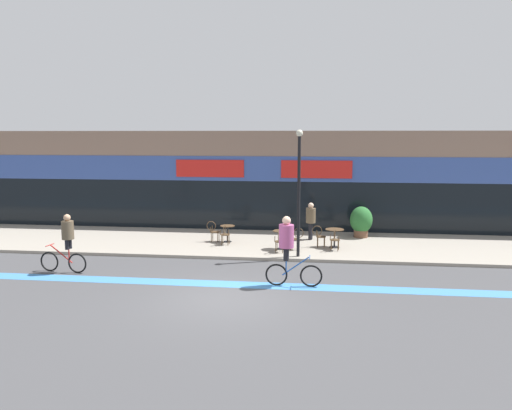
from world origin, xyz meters
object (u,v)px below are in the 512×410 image
at_px(cafe_chair_0_side, 213,230).
at_px(pedestrian_near_end, 311,218).
at_px(cyclist_1, 66,240).
at_px(cafe_chair_1_side, 296,237).
at_px(bistro_table_2, 335,234).
at_px(cyclist_0, 288,245).
at_px(bistro_table_0, 228,230).
at_px(cafe_chair_0_near, 225,233).
at_px(cafe_chair_2_side, 319,235).
at_px(lamp_post, 299,184).
at_px(planter_pot, 361,221).
at_px(cafe_chair_1_near, 280,240).
at_px(bistro_table_1, 281,236).
at_px(cafe_chair_2_near, 335,238).

height_order(cafe_chair_0_side, pedestrian_near_end, pedestrian_near_end).
bearing_deg(cyclist_1, cafe_chair_1_side, -147.64).
xyz_separation_m(bistro_table_2, cyclist_0, (-1.63, -5.17, 0.64)).
relative_size(bistro_table_0, pedestrian_near_end, 0.44).
distance_m(cafe_chair_0_near, cafe_chair_2_side, 3.96).
bearing_deg(cafe_chair_0_near, lamp_post, -116.10).
relative_size(cafe_chair_1_side, cyclist_0, 0.40).
distance_m(cafe_chair_0_side, planter_pot, 6.71).
distance_m(cafe_chair_0_side, pedestrian_near_end, 4.33).
relative_size(cafe_chair_0_side, cafe_chair_1_near, 1.00).
xyz_separation_m(cafe_chair_1_side, cafe_chair_2_side, (0.93, 0.59, 0.00)).
distance_m(cafe_chair_0_near, cyclist_0, 5.88).
xyz_separation_m(bistro_table_2, cafe_chair_1_near, (-2.19, -1.22, -0.04)).
height_order(bistro_table_1, cyclist_1, cyclist_1).
height_order(bistro_table_0, cafe_chair_1_near, cafe_chair_1_near).
relative_size(bistro_table_0, cyclist_0, 0.32).
distance_m(cafe_chair_2_near, pedestrian_near_end, 2.35).
bearing_deg(cafe_chair_0_near, bistro_table_1, -100.10).
distance_m(lamp_post, pedestrian_near_end, 3.69).
bearing_deg(cyclist_1, planter_pot, -141.86).
bearing_deg(bistro_table_0, lamp_post, -35.22).
relative_size(bistro_table_2, cyclist_0, 0.34).
bearing_deg(cafe_chair_2_near, cafe_chair_0_side, 85.99).
relative_size(cyclist_0, pedestrian_near_end, 1.35).
bearing_deg(bistro_table_1, pedestrian_near_end, 60.09).
height_order(cafe_chair_1_side, cyclist_1, cyclist_1).
bearing_deg(bistro_table_1, lamp_post, -56.67).
xyz_separation_m(cafe_chair_2_near, lamp_post, (-1.42, -1.10, 2.29)).
bearing_deg(bistro_table_0, cafe_chair_0_near, -90.10).
relative_size(cafe_chair_2_side, cyclist_0, 0.40).
bearing_deg(cyclist_1, cafe_chair_2_near, -151.73).
height_order(bistro_table_1, cafe_chair_2_side, cafe_chair_2_side).
xyz_separation_m(cafe_chair_2_side, cyclist_1, (-8.69, -4.53, 0.52)).
relative_size(bistro_table_0, cafe_chair_1_near, 0.80).
bearing_deg(cafe_chair_0_side, cafe_chair_2_side, -5.16).
height_order(cafe_chair_0_side, cyclist_0, cyclist_0).
relative_size(cafe_chair_2_near, pedestrian_near_end, 0.54).
relative_size(bistro_table_2, lamp_post, 0.16).
relative_size(cafe_chair_2_near, lamp_post, 0.19).
height_order(bistro_table_1, cyclist_0, cyclist_0).
bearing_deg(pedestrian_near_end, cafe_chair_1_side, -91.36).
height_order(bistro_table_0, cafe_chair_2_side, cafe_chair_2_side).
bearing_deg(cafe_chair_0_near, planter_pot, -67.08).
bearing_deg(planter_pot, cafe_chair_0_side, -164.86).
relative_size(bistro_table_2, cafe_chair_0_side, 0.85).
distance_m(lamp_post, cyclist_1, 8.56).
distance_m(bistro_table_1, cyclist_1, 8.17).
bearing_deg(cafe_chair_1_side, cafe_chair_2_near, -174.50).
height_order(cafe_chair_0_side, cafe_chair_1_side, same).
distance_m(bistro_table_1, cafe_chair_0_side, 3.22).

